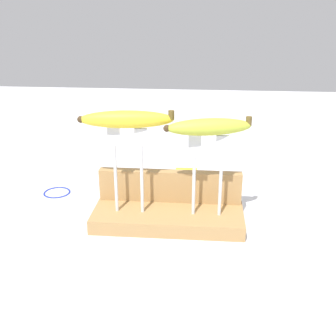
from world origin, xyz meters
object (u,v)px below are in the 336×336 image
object	(u,v)px
fork_fallen_far	(297,224)
banana_raised_left	(127,119)
wire_coil	(57,192)
fork_stand_right	(208,168)
banana_raised_right	(209,127)
banana_chunk_near	(186,174)
fork_stand_left	(128,163)

from	to	relation	value
fork_fallen_far	banana_raised_left	bearing A→B (deg)	-176.15
fork_fallen_far	wire_coil	distance (m)	0.59
fork_stand_right	banana_raised_right	bearing A→B (deg)	-167.47
banana_raised_right	banana_raised_left	bearing A→B (deg)	180.00
wire_coil	banana_chunk_near	bearing A→B (deg)	18.62
fork_stand_left	banana_chunk_near	xyz separation A→B (m)	(0.11, 0.25, -0.12)
fork_stand_right	banana_raised_left	world-z (taller)	banana_raised_left
banana_raised_left	fork_fallen_far	size ratio (longest dim) A/B	1.51
fork_stand_left	banana_chunk_near	world-z (taller)	fork_stand_left
fork_stand_left	fork_fallen_far	bearing A→B (deg)	3.85
fork_fallen_far	banana_chunk_near	xyz separation A→B (m)	(-0.25, 0.23, 0.01)
banana_raised_right	wire_coil	bearing A→B (deg)	159.08
banana_raised_right	wire_coil	world-z (taller)	banana_raised_right
banana_raised_right	fork_fallen_far	bearing A→B (deg)	7.02
banana_raised_right	wire_coil	distance (m)	0.46
fork_stand_right	banana_raised_right	size ratio (longest dim) A/B	0.99
wire_coil	fork_stand_right	bearing A→B (deg)	-20.91
fork_stand_left	banana_raised_left	xyz separation A→B (m)	(-0.00, -0.00, 0.09)
fork_fallen_far	banana_chunk_near	distance (m)	0.34
fork_stand_left	banana_chunk_near	size ratio (longest dim) A/B	3.07
banana_raised_left	fork_fallen_far	bearing A→B (deg)	3.85
fork_stand_left	banana_chunk_near	distance (m)	0.30
banana_raised_right	wire_coil	xyz separation A→B (m)	(-0.38, 0.14, -0.22)
banana_chunk_near	banana_raised_left	bearing A→B (deg)	-113.36
fork_stand_left	banana_raised_left	size ratio (longest dim) A/B	0.96
fork_stand_right	fork_fallen_far	bearing A→B (deg)	7.01
fork_stand_left	banana_raised_right	distance (m)	0.18
fork_stand_right	banana_raised_left	size ratio (longest dim) A/B	0.91
banana_raised_left	wire_coil	bearing A→B (deg)	145.90
banana_raised_right	fork_stand_right	bearing A→B (deg)	12.53
banana_raised_right	fork_fallen_far	distance (m)	0.30
fork_fallen_far	fork_stand_left	bearing A→B (deg)	-176.15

